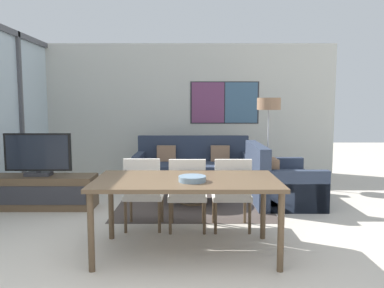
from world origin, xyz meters
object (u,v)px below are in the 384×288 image
fruit_bowl (193,178)px  coffee_table (195,185)px  television (39,155)px  sofa_main (194,169)px  sofa_side (278,184)px  tv_console (41,192)px  dining_chair_centre (188,191)px  dining_chair_right (233,190)px  floor_lamp (270,109)px  dining_chair_left (144,190)px  dining_table (188,186)px

fruit_bowl → coffee_table: bearing=89.4°
television → sofa_main: 2.85m
sofa_side → coffee_table: size_ratio=1.44×
tv_console → dining_chair_centre: dining_chair_centre is taller
television → dining_chair_centre: size_ratio=1.09×
dining_chair_centre → dining_chair_right: size_ratio=1.00×
sofa_main → dining_chair_right: 2.70m
sofa_main → dining_chair_right: size_ratio=2.45×
tv_console → fruit_bowl: 2.94m
fruit_bowl → television: bearing=140.9°
tv_console → floor_lamp: (3.66, 1.60, 1.20)m
sofa_main → dining_chair_left: sofa_main is taller
television → sofa_side: 3.62m
television → dining_table: size_ratio=0.53×
tv_console → dining_chair_left: 1.92m
television → dining_chair_right: bearing=-20.1°
coffee_table → tv_console: bearing=-172.9°
coffee_table → dining_table: size_ratio=0.53×
coffee_table → dining_chair_centre: (-0.08, -1.29, 0.22)m
coffee_table → fruit_bowl: fruit_bowl is taller
sofa_side → dining_chair_centre: sofa_side is taller
tv_console → television: size_ratio=1.68×
sofa_main → coffee_table: 1.38m
coffee_table → dining_table: dining_table is taller
sofa_main → dining_chair_left: (-0.61, -2.62, 0.21)m
television → dining_chair_left: 1.93m
sofa_main → sofa_side: size_ratio=1.55×
sofa_side → fruit_bowl: sofa_side is taller
dining_chair_right → fruit_bowl: dining_chair_right is taller
dining_chair_left → floor_lamp: 3.38m
coffee_table → floor_lamp: size_ratio=0.59×
dining_chair_left → dining_chair_right: same height
sofa_main → dining_chair_centre: size_ratio=2.45×
dining_chair_left → dining_chair_right: 1.06m
coffee_table → dining_chair_right: size_ratio=1.09×
sofa_main → coffee_table: bearing=-90.0°
dining_chair_right → sofa_main: bearing=99.7°
dining_chair_right → floor_lamp: bearing=69.9°
tv_console → coffee_table: (2.26, 0.28, 0.04)m
television → sofa_main: size_ratio=0.45×
television → dining_chair_left: (1.65, -0.96, -0.29)m
tv_console → sofa_side: size_ratio=1.16×
sofa_side → coffee_table: 1.31m
sofa_side → floor_lamp: 1.68m
dining_table → floor_lamp: floor_lamp is taller
fruit_bowl → floor_lamp: floor_lamp is taller
television → sofa_side: (3.57, 0.38, -0.50)m
fruit_bowl → dining_chair_right: bearing=60.2°
tv_console → television: bearing=90.0°
television → dining_chair_left: size_ratio=1.09×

